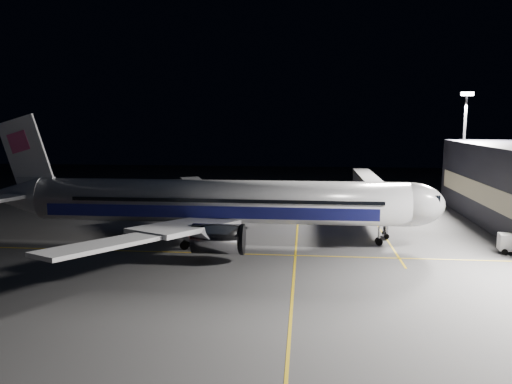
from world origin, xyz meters
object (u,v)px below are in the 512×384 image
object	(u,v)px
floodlight_mast_north	(464,138)
safety_cone_a	(184,231)
baggage_tug	(214,208)
safety_cone_b	(215,222)
safety_cone_c	(224,217)
airliner	(212,202)
jet_bridge	(373,189)

from	to	relation	value
floodlight_mast_north	safety_cone_a	xyz separation A→B (m)	(-45.86, -27.99, -12.05)
floodlight_mast_north	baggage_tug	size ratio (longest dim) A/B	7.88
safety_cone_b	safety_cone_c	world-z (taller)	safety_cone_b
airliner	safety_cone_a	world-z (taller)	airliner
airliner	floodlight_mast_north	size ratio (longest dim) A/B	2.97
floodlight_mast_north	jet_bridge	bearing A→B (deg)	-142.26
floodlight_mast_north	safety_cone_c	size ratio (longest dim) A/B	35.62
floodlight_mast_north	baggage_tug	world-z (taller)	floodlight_mast_north
safety_cone_a	safety_cone_b	distance (m)	7.11
safety_cone_a	floodlight_mast_north	bearing A→B (deg)	31.39
jet_bridge	baggage_tug	size ratio (longest dim) A/B	13.10
airliner	safety_cone_c	size ratio (longest dim) A/B	105.79
jet_bridge	safety_cone_b	xyz separation A→B (m)	(-24.59, -7.74, -4.27)
safety_cone_b	safety_cone_c	bearing A→B (deg)	78.38
safety_cone_a	safety_cone_b	world-z (taller)	safety_cone_a
airliner	baggage_tug	size ratio (longest dim) A/B	23.41
floodlight_mast_north	safety_cone_b	bearing A→B (deg)	-153.03
floodlight_mast_north	safety_cone_c	xyz separation A→B (m)	(-41.84, -17.99, -12.08)
airliner	baggage_tug	xyz separation A→B (m)	(-3.20, 18.94, -4.29)
safety_cone_b	safety_cone_c	distance (m)	3.76
airliner	baggage_tug	bearing A→B (deg)	99.59
floodlight_mast_north	safety_cone_b	xyz separation A→B (m)	(-42.59, -21.67, -12.06)
airliner	safety_cone_a	distance (m)	7.89
jet_bridge	safety_cone_a	distance (m)	31.49
airliner	safety_cone_b	distance (m)	11.50
safety_cone_a	jet_bridge	bearing A→B (deg)	26.77
jet_bridge	safety_cone_c	distance (m)	24.56
baggage_tug	safety_cone_c	distance (m)	5.54
airliner	jet_bridge	size ratio (longest dim) A/B	1.79
airliner	jet_bridge	xyz separation A→B (m)	(23.08, 18.06, -0.58)
airliner	floodlight_mast_north	xyz separation A→B (m)	(41.08, 31.99, 7.21)
jet_bridge	safety_cone_c	world-z (taller)	jet_bridge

